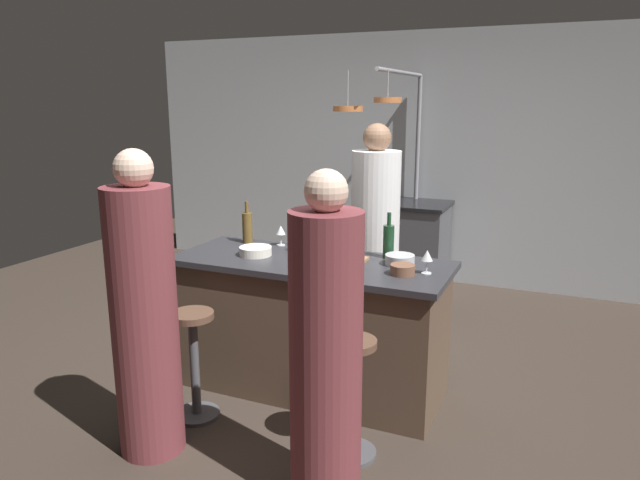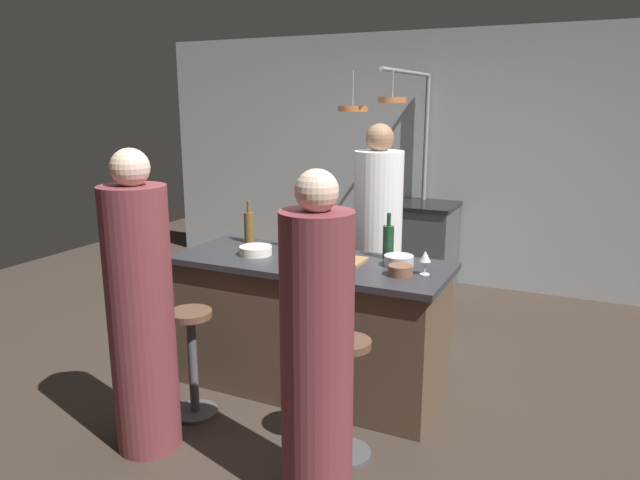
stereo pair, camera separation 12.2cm
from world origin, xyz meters
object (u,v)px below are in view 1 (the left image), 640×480
at_px(guest_left, 144,318).
at_px(wine_glass_near_right_guest, 427,257).
at_px(chef, 375,247).
at_px(mixing_bowl_ceramic, 255,251).
at_px(stove_range, 408,244).
at_px(guest_right, 326,356).
at_px(cutting_board, 340,260).
at_px(wine_glass_near_left_guest, 281,231).
at_px(wine_bottle_green, 389,241).
at_px(wine_bottle_red, 321,252).
at_px(bar_stool_right, 352,392).
at_px(mixing_bowl_wooden, 402,270).
at_px(bar_stool_left, 194,360).
at_px(wine_bottle_amber, 247,227).
at_px(pepper_mill, 305,238).
at_px(mixing_bowl_steel, 400,260).

distance_m(guest_left, wine_glass_near_right_guest, 1.64).
distance_m(chef, mixing_bowl_ceramic, 1.03).
distance_m(guest_left, mixing_bowl_ceramic, 0.98).
height_order(stove_range, guest_right, guest_right).
bearing_deg(cutting_board, wine_glass_near_left_guest, 158.32).
bearing_deg(wine_bottle_green, wine_bottle_red, -120.39).
relative_size(chef, cutting_board, 5.45).
bearing_deg(wine_glass_near_left_guest, chef, 47.19).
distance_m(chef, guest_left, 1.95).
relative_size(guest_left, bar_stool_right, 2.46).
xyz_separation_m(mixing_bowl_ceramic, mixing_bowl_wooden, (1.02, -0.04, 0.00)).
relative_size(stove_range, bar_stool_left, 1.31).
distance_m(guest_left, mixing_bowl_wooden, 1.48).
bearing_deg(chef, stove_range, 95.71).
xyz_separation_m(chef, wine_bottle_amber, (-0.78, -0.58, 0.21)).
relative_size(bar_stool_left, guest_right, 0.42).
bearing_deg(pepper_mill, bar_stool_left, -117.25).
bearing_deg(wine_glass_near_left_guest, guest_left, -97.60).
height_order(wine_bottle_amber, mixing_bowl_wooden, wine_bottle_amber).
bearing_deg(guest_right, chef, 101.34).
distance_m(guest_right, pepper_mill, 1.33).
height_order(pepper_mill, mixing_bowl_ceramic, pepper_mill).
xyz_separation_m(pepper_mill, mixing_bowl_ceramic, (-0.28, -0.17, -0.08)).
relative_size(stove_range, mixing_bowl_steel, 4.81).
bearing_deg(wine_bottle_red, mixing_bowl_steel, 40.82).
height_order(chef, mixing_bowl_wooden, chef).
height_order(guest_left, pepper_mill, guest_left).
relative_size(guest_right, pepper_mill, 7.71).
height_order(bar_stool_left, guest_left, guest_left).
distance_m(bar_stool_right, mixing_bowl_ceramic, 1.21).
bearing_deg(bar_stool_left, guest_right, -20.45).
bearing_deg(wine_bottle_amber, guest_left, -85.93).
xyz_separation_m(guest_right, pepper_mill, (-0.64, 1.14, 0.25)).
xyz_separation_m(chef, mixing_bowl_ceramic, (-0.55, -0.87, 0.12)).
height_order(wine_bottle_green, wine_glass_near_right_guest, wine_bottle_green).
relative_size(stove_range, chef, 0.51).
relative_size(wine_bottle_red, mixing_bowl_wooden, 2.18).
bearing_deg(wine_bottle_amber, stove_range, 74.45).
bearing_deg(mixing_bowl_wooden, wine_bottle_amber, 165.34).
height_order(stove_range, chef, chef).
bearing_deg(guest_left, pepper_mill, 69.71).
distance_m(stove_range, bar_stool_right, 3.11).
xyz_separation_m(stove_range, wine_bottle_green, (0.44, -2.20, 0.57)).
relative_size(guest_left, wine_glass_near_left_guest, 11.45).
height_order(cutting_board, wine_glass_near_left_guest, wine_glass_near_left_guest).
bearing_deg(bar_stool_right, stove_range, 99.63).
distance_m(mixing_bowl_wooden, mixing_bowl_steel, 0.21).
bearing_deg(chef, bar_stool_left, -114.40).
height_order(wine_bottle_green, wine_bottle_amber, wine_bottle_amber).
bearing_deg(guest_right, bar_stool_left, 159.55).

